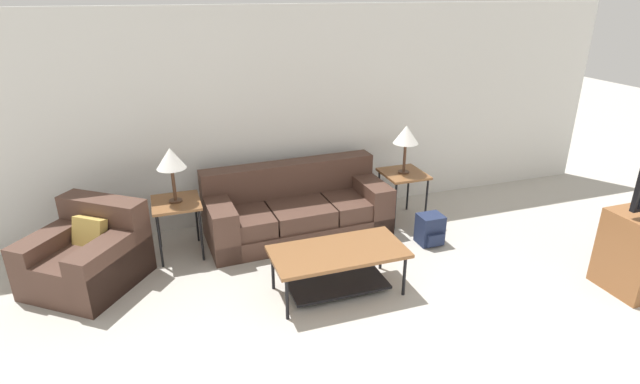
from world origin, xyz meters
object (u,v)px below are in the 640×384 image
(table_lamp_left, at_px, (171,160))
(table_lamp_right, at_px, (406,136))
(backpack, at_px, (430,230))
(side_table_left, at_px, (176,207))
(side_table_right, at_px, (403,178))
(armchair, at_px, (88,257))
(couch, at_px, (297,210))
(coffee_table, at_px, (338,261))

(table_lamp_left, bearing_deg, table_lamp_right, 0.00)
(table_lamp_left, distance_m, backpack, 2.99)
(table_lamp_right, distance_m, backpack, 1.17)
(table_lamp_left, bearing_deg, side_table_left, -33.69)
(side_table_right, bearing_deg, table_lamp_left, 180.00)
(armchair, xyz_separation_m, side_table_left, (0.90, 0.30, 0.28))
(backpack, bearing_deg, armchair, 173.82)
(table_lamp_right, bearing_deg, armchair, -175.28)
(side_table_left, bearing_deg, side_table_right, 0.00)
(couch, xyz_separation_m, table_lamp_left, (-1.37, -0.07, 0.81))
(side_table_right, bearing_deg, couch, 177.18)
(coffee_table, bearing_deg, table_lamp_right, 43.36)
(couch, xyz_separation_m, backpack, (1.38, -0.77, -0.12))
(armchair, distance_m, backpack, 3.68)
(side_table_left, bearing_deg, table_lamp_right, 0.00)
(coffee_table, bearing_deg, couch, 90.57)
(side_table_right, height_order, table_lamp_left, table_lamp_left)
(couch, height_order, armchair, couch)
(side_table_right, relative_size, backpack, 1.79)
(side_table_right, height_order, backpack, side_table_right)
(table_lamp_left, bearing_deg, side_table_right, -0.00)
(couch, relative_size, side_table_right, 3.43)
(armchair, height_order, table_lamp_left, table_lamp_left)
(table_lamp_right, xyz_separation_m, backpack, (0.01, -0.70, -0.94))
(side_table_left, height_order, table_lamp_right, table_lamp_right)
(table_lamp_left, height_order, table_lamp_right, same)
(coffee_table, bearing_deg, table_lamp_left, 137.12)
(table_lamp_right, bearing_deg, table_lamp_left, 180.00)
(table_lamp_right, height_order, backpack, table_lamp_right)
(armchair, bearing_deg, backpack, -6.18)
(armchair, bearing_deg, coffee_table, -23.27)
(couch, xyz_separation_m, armchair, (-2.28, -0.37, -0.01))
(couch, bearing_deg, backpack, -28.96)
(armchair, distance_m, table_lamp_right, 3.76)
(table_lamp_left, bearing_deg, armchair, -161.56)
(couch, bearing_deg, armchair, -170.78)
(armchair, distance_m, side_table_left, 0.99)
(armchair, relative_size, coffee_table, 1.02)
(backpack, bearing_deg, side_table_left, 165.78)
(side_table_right, distance_m, table_lamp_left, 2.80)
(side_table_left, xyz_separation_m, table_lamp_right, (2.75, 0.00, 0.54))
(backpack, bearing_deg, couch, 151.04)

